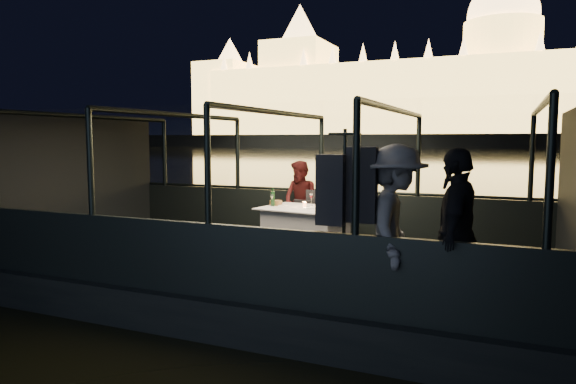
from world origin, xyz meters
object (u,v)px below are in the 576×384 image
at_px(dining_table_central, 306,230).
at_px(chair_port_left, 299,221).
at_px(coat_stand, 344,229).
at_px(passenger_dark, 456,240).
at_px(person_woman_coral, 325,203).
at_px(person_man_maroon, 301,201).
at_px(chair_port_right, 314,221).
at_px(wine_bottle, 273,197).
at_px(passenger_stripe, 395,234).

xyz_separation_m(dining_table_central, chair_port_left, (-0.33, 0.52, 0.06)).
relative_size(coat_stand, passenger_dark, 1.10).
distance_m(person_woman_coral, person_man_maroon, 0.49).
relative_size(chair_port_left, passenger_dark, 0.44).
distance_m(chair_port_right, passenger_dark, 3.94).
xyz_separation_m(chair_port_right, wine_bottle, (-0.55, -0.56, 0.47)).
xyz_separation_m(chair_port_right, passenger_stripe, (1.99, -2.80, 0.40)).
xyz_separation_m(coat_stand, passenger_dark, (1.18, 0.12, -0.05)).
relative_size(dining_table_central, passenger_stripe, 0.78).
bearing_deg(chair_port_left, dining_table_central, -38.21).
distance_m(chair_port_right, person_man_maroon, 0.64).
xyz_separation_m(person_man_maroon, passenger_stripe, (2.40, -3.18, 0.10)).
distance_m(person_man_maroon, passenger_stripe, 3.99).
distance_m(dining_table_central, wine_bottle, 0.80).
relative_size(dining_table_central, person_woman_coral, 0.96).
relative_size(chair_port_right, passenger_dark, 0.54).
bearing_deg(passenger_dark, passenger_stripe, -95.04).
height_order(person_woman_coral, passenger_dark, passenger_dark).
relative_size(person_woman_coral, wine_bottle, 4.81).
relative_size(dining_table_central, person_man_maroon, 0.96).
bearing_deg(passenger_dark, dining_table_central, -128.74).
relative_size(chair_port_right, wine_bottle, 3.11).
relative_size(dining_table_central, chair_port_right, 1.48).
bearing_deg(dining_table_central, person_man_maroon, 116.36).
bearing_deg(person_woman_coral, passenger_dark, -37.16).
xyz_separation_m(coat_stand, person_woman_coral, (-1.39, 3.37, -0.15)).
bearing_deg(passenger_dark, chair_port_right, -134.30).
distance_m(dining_table_central, person_woman_coral, 0.99).
height_order(chair_port_left, chair_port_right, chair_port_right).
bearing_deg(chair_port_left, coat_stand, -40.31).
height_order(person_man_maroon, wine_bottle, person_man_maroon).
bearing_deg(passenger_dark, wine_bottle, -122.88).
relative_size(chair_port_right, person_woman_coral, 0.65).
bearing_deg(passenger_stripe, coat_stand, 103.87).
height_order(chair_port_right, passenger_stripe, passenger_stripe).
relative_size(person_woman_coral, person_man_maroon, 1.01).
height_order(chair_port_left, wine_bottle, wine_bottle).
distance_m(passenger_stripe, wine_bottle, 3.38).
relative_size(passenger_stripe, wine_bottle, 5.89).
height_order(chair_port_left, person_woman_coral, person_woman_coral).
xyz_separation_m(person_woman_coral, wine_bottle, (-0.62, -0.92, 0.17)).
height_order(chair_port_right, coat_stand, coat_stand).
xyz_separation_m(chair_port_right, person_man_maroon, (-0.41, 0.38, 0.30)).
bearing_deg(chair_port_right, chair_port_left, -173.10).
bearing_deg(coat_stand, passenger_dark, 5.61).
xyz_separation_m(chair_port_left, person_woman_coral, (0.35, 0.41, 0.30)).
height_order(chair_port_right, wine_bottle, wine_bottle).
xyz_separation_m(dining_table_central, wine_bottle, (-0.60, -0.00, 0.53)).
relative_size(person_man_maroon, passenger_stripe, 0.81).
height_order(dining_table_central, coat_stand, coat_stand).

